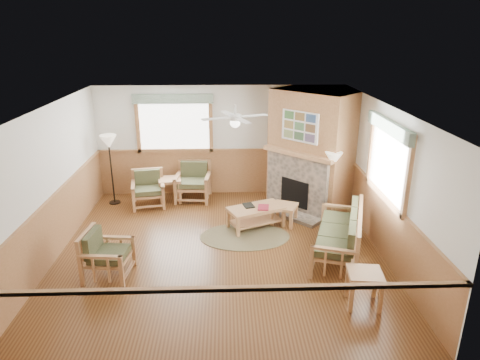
{
  "coord_description": "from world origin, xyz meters",
  "views": [
    {
      "loc": [
        0.12,
        -7.2,
        3.99
      ],
      "look_at": [
        0.4,
        0.7,
        1.15
      ],
      "focal_mm": 32.0,
      "sensor_mm": 36.0,
      "label": 1
    }
  ],
  "objects_px": {
    "sofa": "(338,233)",
    "end_table_chairs": "(170,190)",
    "armchair_back_left": "(148,189)",
    "floor_lamp_left": "(111,170)",
    "end_table_sofa": "(364,288)",
    "coffee_table": "(256,217)",
    "armchair_back_right": "(193,182)",
    "footstool": "(284,214)",
    "floor_lamp_right": "(331,188)",
    "armchair_left": "(108,254)"
  },
  "relations": [
    {
      "from": "armchair_back_right",
      "to": "end_table_sofa",
      "type": "height_order",
      "value": "armchair_back_right"
    },
    {
      "from": "armchair_back_right",
      "to": "floor_lamp_left",
      "type": "xyz_separation_m",
      "value": [
        -1.87,
        -0.17,
        0.39
      ]
    },
    {
      "from": "armchair_left",
      "to": "floor_lamp_left",
      "type": "height_order",
      "value": "floor_lamp_left"
    },
    {
      "from": "armchair_left",
      "to": "coffee_table",
      "type": "height_order",
      "value": "armchair_left"
    },
    {
      "from": "armchair_back_right",
      "to": "end_table_sofa",
      "type": "xyz_separation_m",
      "value": [
        2.85,
        -4.32,
        -0.17
      ]
    },
    {
      "from": "end_table_sofa",
      "to": "floor_lamp_left",
      "type": "height_order",
      "value": "floor_lamp_left"
    },
    {
      "from": "sofa",
      "to": "coffee_table",
      "type": "height_order",
      "value": "sofa"
    },
    {
      "from": "armchair_back_right",
      "to": "footstool",
      "type": "xyz_separation_m",
      "value": [
        2.04,
        -1.45,
        -0.24
      ]
    },
    {
      "from": "sofa",
      "to": "footstool",
      "type": "distance_m",
      "value": 1.59
    },
    {
      "from": "sofa",
      "to": "coffee_table",
      "type": "bearing_deg",
      "value": -112.23
    },
    {
      "from": "armchair_back_left",
      "to": "floor_lamp_left",
      "type": "height_order",
      "value": "floor_lamp_left"
    },
    {
      "from": "end_table_sofa",
      "to": "armchair_left",
      "type": "bearing_deg",
      "value": 166.74
    },
    {
      "from": "end_table_chairs",
      "to": "armchair_back_left",
      "type": "bearing_deg",
      "value": -153.53
    },
    {
      "from": "sofa",
      "to": "floor_lamp_left",
      "type": "height_order",
      "value": "floor_lamp_left"
    },
    {
      "from": "sofa",
      "to": "armchair_back_right",
      "type": "xyz_separation_m",
      "value": [
        -2.83,
        2.81,
        0.01
      ]
    },
    {
      "from": "footstool",
      "to": "armchair_back_right",
      "type": "bearing_deg",
      "value": 144.55
    },
    {
      "from": "floor_lamp_right",
      "to": "floor_lamp_left",
      "type": "bearing_deg",
      "value": 166.09
    },
    {
      "from": "end_table_sofa",
      "to": "footstool",
      "type": "xyz_separation_m",
      "value": [
        -0.82,
        2.87,
        -0.07
      ]
    },
    {
      "from": "floor_lamp_left",
      "to": "end_table_sofa",
      "type": "bearing_deg",
      "value": -41.3
    },
    {
      "from": "floor_lamp_left",
      "to": "floor_lamp_right",
      "type": "bearing_deg",
      "value": -13.91
    },
    {
      "from": "armchair_back_right",
      "to": "end_table_chairs",
      "type": "height_order",
      "value": "armchair_back_right"
    },
    {
      "from": "footstool",
      "to": "floor_lamp_left",
      "type": "distance_m",
      "value": 4.16
    },
    {
      "from": "coffee_table",
      "to": "armchair_back_right",
      "type": "bearing_deg",
      "value": 107.57
    },
    {
      "from": "end_table_sofa",
      "to": "floor_lamp_right",
      "type": "xyz_separation_m",
      "value": [
        0.17,
        2.94,
        0.5
      ]
    },
    {
      "from": "armchair_back_left",
      "to": "end_table_sofa",
      "type": "distance_m",
      "value": 5.55
    },
    {
      "from": "armchair_left",
      "to": "floor_lamp_left",
      "type": "xyz_separation_m",
      "value": [
        -0.68,
        3.2,
        0.43
      ]
    },
    {
      "from": "sofa",
      "to": "end_table_chairs",
      "type": "distance_m",
      "value": 4.32
    },
    {
      "from": "end_table_sofa",
      "to": "end_table_chairs",
      "type": "bearing_deg",
      "value": 128.91
    },
    {
      "from": "sofa",
      "to": "end_table_chairs",
      "type": "height_order",
      "value": "sofa"
    },
    {
      "from": "armchair_left",
      "to": "footstool",
      "type": "height_order",
      "value": "armchair_left"
    },
    {
      "from": "coffee_table",
      "to": "end_table_sofa",
      "type": "height_order",
      "value": "end_table_sofa"
    },
    {
      "from": "end_table_chairs",
      "to": "footstool",
      "type": "height_order",
      "value": "end_table_chairs"
    },
    {
      "from": "end_table_sofa",
      "to": "floor_lamp_left",
      "type": "xyz_separation_m",
      "value": [
        -4.73,
        4.15,
        0.56
      ]
    },
    {
      "from": "sofa",
      "to": "floor_lamp_right",
      "type": "distance_m",
      "value": 1.48
    },
    {
      "from": "end_table_chairs",
      "to": "sofa",
      "type": "bearing_deg",
      "value": -38.65
    },
    {
      "from": "armchair_back_left",
      "to": "coffee_table",
      "type": "distance_m",
      "value": 2.75
    },
    {
      "from": "armchair_back_left",
      "to": "armchair_left",
      "type": "height_order",
      "value": "armchair_back_left"
    },
    {
      "from": "coffee_table",
      "to": "armchair_left",
      "type": "bearing_deg",
      "value": -169.78
    },
    {
      "from": "sofa",
      "to": "coffee_table",
      "type": "xyz_separation_m",
      "value": [
        -1.41,
        1.21,
        -0.21
      ]
    },
    {
      "from": "armchair_back_right",
      "to": "armchair_left",
      "type": "distance_m",
      "value": 3.57
    },
    {
      "from": "armchair_back_right",
      "to": "floor_lamp_right",
      "type": "distance_m",
      "value": 3.34
    },
    {
      "from": "footstool",
      "to": "floor_lamp_right",
      "type": "bearing_deg",
      "value": 3.73
    },
    {
      "from": "footstool",
      "to": "floor_lamp_right",
      "type": "distance_m",
      "value": 1.14
    },
    {
      "from": "armchair_back_left",
      "to": "floor_lamp_right",
      "type": "height_order",
      "value": "floor_lamp_right"
    },
    {
      "from": "end_table_chairs",
      "to": "coffee_table",
      "type": "bearing_deg",
      "value": -37.27
    },
    {
      "from": "armchair_back_left",
      "to": "footstool",
      "type": "height_order",
      "value": "armchair_back_left"
    },
    {
      "from": "end_table_chairs",
      "to": "end_table_sofa",
      "type": "xyz_separation_m",
      "value": [
        3.4,
        -4.21,
        -0.01
      ]
    },
    {
      "from": "coffee_table",
      "to": "floor_lamp_left",
      "type": "distance_m",
      "value": 3.64
    },
    {
      "from": "armchair_left",
      "to": "end_table_chairs",
      "type": "height_order",
      "value": "armchair_left"
    },
    {
      "from": "footstool",
      "to": "floor_lamp_right",
      "type": "xyz_separation_m",
      "value": [
        0.99,
        0.06,
        0.57
      ]
    }
  ]
}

